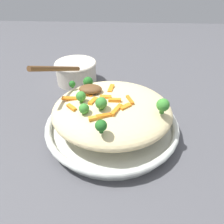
# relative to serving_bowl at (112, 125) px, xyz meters

# --- Properties ---
(ground_plane) EXTENTS (2.40, 2.40, 0.00)m
(ground_plane) POSITION_rel_serving_bowl_xyz_m (0.00, 0.00, -0.02)
(ground_plane) COLOR #4C4C51
(serving_bowl) EXTENTS (0.33, 0.33, 0.04)m
(serving_bowl) POSITION_rel_serving_bowl_xyz_m (0.00, 0.00, 0.00)
(serving_bowl) COLOR silver
(serving_bowl) RESTS_ON ground_plane
(pasta_mound) EXTENTS (0.29, 0.27, 0.07)m
(pasta_mound) POSITION_rel_serving_bowl_xyz_m (0.00, 0.00, 0.05)
(pasta_mound) COLOR beige
(pasta_mound) RESTS_ON serving_bowl
(carrot_piece_0) EXTENTS (0.03, 0.03, 0.01)m
(carrot_piece_0) POSITION_rel_serving_bowl_xyz_m (0.09, 0.04, 0.08)
(carrot_piece_0) COLOR orange
(carrot_piece_0) RESTS_ON pasta_mound
(carrot_piece_1) EXTENTS (0.02, 0.04, 0.01)m
(carrot_piece_1) POSITION_rel_serving_bowl_xyz_m (0.01, -0.04, 0.08)
(carrot_piece_1) COLOR orange
(carrot_piece_1) RESTS_ON pasta_mound
(carrot_piece_2) EXTENTS (0.03, 0.01, 0.01)m
(carrot_piece_2) POSITION_rel_serving_bowl_xyz_m (0.02, 0.00, 0.08)
(carrot_piece_2) COLOR orange
(carrot_piece_2) RESTS_ON pasta_mound
(carrot_piece_3) EXTENTS (0.03, 0.03, 0.01)m
(carrot_piece_3) POSITION_rel_serving_bowl_xyz_m (0.06, -0.02, 0.08)
(carrot_piece_3) COLOR orange
(carrot_piece_3) RESTS_ON pasta_mound
(carrot_piece_4) EXTENTS (0.03, 0.02, 0.01)m
(carrot_piece_4) POSITION_rel_serving_bowl_xyz_m (0.03, 0.07, 0.08)
(carrot_piece_4) COLOR orange
(carrot_piece_4) RESTS_ON pasta_mound
(carrot_piece_5) EXTENTS (0.02, 0.03, 0.01)m
(carrot_piece_5) POSITION_rel_serving_bowl_xyz_m (-0.04, 0.01, 0.08)
(carrot_piece_5) COLOR orange
(carrot_piece_5) RESTS_ON pasta_mound
(carrot_piece_6) EXTENTS (0.04, 0.02, 0.01)m
(carrot_piece_6) POSITION_rel_serving_bowl_xyz_m (0.01, 0.07, 0.08)
(carrot_piece_6) COLOR orange
(carrot_piece_6) RESTS_ON pasta_mound
(carrot_piece_7) EXTENTS (0.03, 0.01, 0.01)m
(carrot_piece_7) POSITION_rel_serving_bowl_xyz_m (-0.01, 0.01, 0.09)
(carrot_piece_7) COLOR orange
(carrot_piece_7) RESTS_ON pasta_mound
(carrot_piece_8) EXTENTS (0.03, 0.03, 0.01)m
(carrot_piece_8) POSITION_rel_serving_bowl_xyz_m (-0.03, 0.03, 0.08)
(carrot_piece_8) COLOR orange
(carrot_piece_8) RESTS_ON pasta_mound
(carrot_piece_9) EXTENTS (0.02, 0.03, 0.01)m
(carrot_piece_9) POSITION_rel_serving_bowl_xyz_m (0.04, 0.02, 0.08)
(carrot_piece_9) COLOR orange
(carrot_piece_9) RESTS_ON pasta_mound
(carrot_piece_10) EXTENTS (0.04, 0.01, 0.01)m
(carrot_piece_10) POSITION_rel_serving_bowl_xyz_m (0.10, 0.00, 0.08)
(carrot_piece_10) COLOR orange
(carrot_piece_10) RESTS_ON pasta_mound
(carrot_piece_11) EXTENTS (0.03, 0.04, 0.01)m
(carrot_piece_11) POSITION_rel_serving_bowl_xyz_m (-0.01, 0.05, 0.08)
(carrot_piece_11) COLOR orange
(carrot_piece_11) RESTS_ON pasta_mound
(broccoli_floret_0) EXTENTS (0.03, 0.03, 0.03)m
(broccoli_floret_0) POSITION_rel_serving_bowl_xyz_m (0.06, -0.05, 0.09)
(broccoli_floret_0) COLOR #205B1C
(broccoli_floret_0) RESTS_ON pasta_mound
(broccoli_floret_1) EXTENTS (0.02, 0.02, 0.03)m
(broccoli_floret_1) POSITION_rel_serving_bowl_xyz_m (0.07, 0.02, 0.09)
(broccoli_floret_1) COLOR #377928
(broccoli_floret_1) RESTS_ON pasta_mound
(broccoli_floret_2) EXTENTS (0.02, 0.02, 0.02)m
(broccoli_floret_2) POSITION_rel_serving_bowl_xyz_m (0.06, 0.06, 0.09)
(broccoli_floret_2) COLOR #377928
(broccoli_floret_2) RESTS_ON pasta_mound
(broccoli_floret_3) EXTENTS (0.02, 0.02, 0.03)m
(broccoli_floret_3) POSITION_rel_serving_bowl_xyz_m (0.01, 0.11, 0.09)
(broccoli_floret_3) COLOR #205B1C
(broccoli_floret_3) RESTS_ON pasta_mound
(broccoli_floret_4) EXTENTS (0.02, 0.02, 0.02)m
(broccoli_floret_4) POSITION_rel_serving_bowl_xyz_m (0.11, -0.06, 0.09)
(broccoli_floret_4) COLOR #205B1C
(broccoli_floret_4) RESTS_ON pasta_mound
(broccoli_floret_5) EXTENTS (0.03, 0.03, 0.03)m
(broccoli_floret_5) POSITION_rel_serving_bowl_xyz_m (0.02, 0.04, 0.10)
(broccoli_floret_5) COLOR #377928
(broccoli_floret_5) RESTS_ON pasta_mound
(broccoli_floret_6) EXTENTS (0.03, 0.03, 0.03)m
(broccoli_floret_6) POSITION_rel_serving_bowl_xyz_m (-0.11, 0.04, 0.09)
(broccoli_floret_6) COLOR #377928
(broccoli_floret_6) RESTS_ON pasta_mound
(serving_spoon) EXTENTS (0.15, 0.18, 0.09)m
(serving_spoon) POSITION_rel_serving_bowl_xyz_m (0.09, -0.04, 0.10)
(serving_spoon) COLOR brown
(serving_spoon) RESTS_ON pasta_mound
(companion_bowl) EXTENTS (0.15, 0.15, 0.08)m
(companion_bowl) POSITION_rel_serving_bowl_xyz_m (0.14, -0.27, 0.02)
(companion_bowl) COLOR beige
(companion_bowl) RESTS_ON ground_plane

